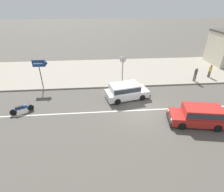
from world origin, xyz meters
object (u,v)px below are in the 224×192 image
(minivan_red_0, at_px, (199,115))
(pedestrian_by_shop, at_px, (210,70))
(pedestrian_near_clock, at_px, (196,73))
(minivan_white_2, at_px, (126,91))
(street_clock, at_px, (123,63))
(arrow_signboard, at_px, (44,64))
(motorcycle_0, at_px, (22,109))

(minivan_red_0, relative_size, pedestrian_by_shop, 2.83)
(minivan_red_0, relative_size, pedestrian_near_clock, 2.76)
(minivan_red_0, distance_m, minivan_white_2, 6.93)
(pedestrian_near_clock, bearing_deg, street_clock, -178.66)
(minivan_white_2, relative_size, pedestrian_by_shop, 2.83)
(pedestrian_near_clock, distance_m, pedestrian_by_shop, 2.60)
(arrow_signboard, xyz_separation_m, pedestrian_by_shop, (19.65, 1.24, -1.72))
(arrow_signboard, bearing_deg, minivan_red_0, -29.05)
(minivan_red_0, bearing_deg, motorcycle_0, 169.32)
(minivan_red_0, distance_m, pedestrian_near_clock, 8.61)
(minivan_red_0, relative_size, street_clock, 1.38)
(minivan_red_0, xyz_separation_m, pedestrian_near_clock, (3.68, 7.78, 0.28))
(street_clock, relative_size, pedestrian_near_clock, 2.00)
(motorcycle_0, bearing_deg, minivan_white_2, 10.73)
(minivan_white_2, distance_m, motorcycle_0, 9.74)
(minivan_white_2, bearing_deg, pedestrian_near_clock, 19.79)
(minivan_white_2, relative_size, arrow_signboard, 1.44)
(minivan_red_0, distance_m, street_clock, 9.35)
(minivan_white_2, height_order, street_clock, street_clock)
(minivan_white_2, height_order, pedestrian_near_clock, pedestrian_near_clock)
(minivan_red_0, relative_size, arrow_signboard, 1.44)
(pedestrian_near_clock, height_order, pedestrian_by_shop, pedestrian_near_clock)
(minivan_red_0, height_order, pedestrian_by_shop, pedestrian_by_shop)
(minivan_white_2, distance_m, arrow_signboard, 9.08)
(motorcycle_0, distance_m, street_clock, 10.96)
(pedestrian_by_shop, bearing_deg, minivan_white_2, -159.69)
(minivan_white_2, bearing_deg, street_clock, 89.36)
(motorcycle_0, height_order, pedestrian_near_clock, pedestrian_near_clock)
(pedestrian_near_clock, relative_size, pedestrian_by_shop, 1.03)
(minivan_white_2, bearing_deg, pedestrian_by_shop, 20.31)
(motorcycle_0, bearing_deg, arrow_signboard, 75.91)
(minivan_white_2, relative_size, motorcycle_0, 2.53)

